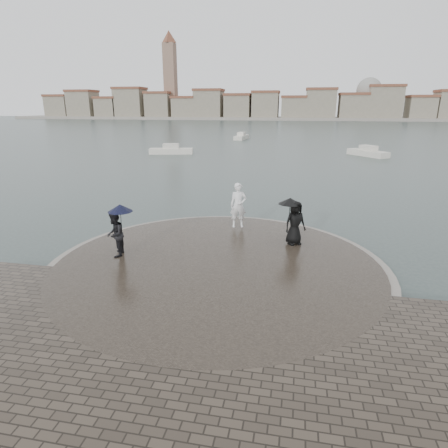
# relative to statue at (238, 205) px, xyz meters

# --- Properties ---
(ground) EXTENTS (400.00, 400.00, 0.00)m
(ground) POSITION_rel_statue_xyz_m (-0.09, -7.89, -1.42)
(ground) COLOR #2B3835
(ground) RESTS_ON ground
(kerb_ring) EXTENTS (12.50, 12.50, 0.32)m
(kerb_ring) POSITION_rel_statue_xyz_m (-0.09, -4.39, -1.26)
(kerb_ring) COLOR gray
(kerb_ring) RESTS_ON ground
(quay_tip) EXTENTS (11.90, 11.90, 0.36)m
(quay_tip) POSITION_rel_statue_xyz_m (-0.09, -4.39, -1.24)
(quay_tip) COLOR #2D261E
(quay_tip) RESTS_ON ground
(statue) EXTENTS (0.88, 0.69, 2.12)m
(statue) POSITION_rel_statue_xyz_m (0.00, 0.00, 0.00)
(statue) COLOR white
(statue) RESTS_ON quay_tip
(visitor_left) EXTENTS (1.15, 1.06, 2.04)m
(visitor_left) POSITION_rel_statue_xyz_m (-3.99, -4.48, 0.02)
(visitor_left) COLOR black
(visitor_left) RESTS_ON quay_tip
(visitor_right) EXTENTS (1.28, 1.07, 1.95)m
(visitor_right) POSITION_rel_statue_xyz_m (2.62, -1.84, 0.05)
(visitor_right) COLOR black
(visitor_right) RESTS_ON quay_tip
(far_skyline) EXTENTS (260.00, 20.00, 37.00)m
(far_skyline) POSITION_rel_statue_xyz_m (-6.38, 152.81, 4.19)
(far_skyline) COLOR gray
(far_skyline) RESTS_ON ground
(boats) EXTENTS (29.55, 27.58, 1.50)m
(boats) POSITION_rel_statue_xyz_m (-3.31, 38.10, -1.04)
(boats) COLOR silver
(boats) RESTS_ON ground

